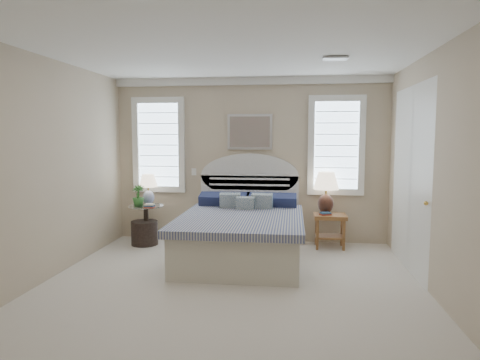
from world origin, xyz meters
name	(u,v)px	position (x,y,z in m)	size (l,w,h in m)	color
floor	(227,293)	(0.00, 0.00, 0.00)	(4.50, 5.00, 0.01)	beige
ceiling	(226,46)	(0.00, 0.00, 2.70)	(4.50, 5.00, 0.01)	white
wall_back	(250,160)	(0.00, 2.50, 1.35)	(4.50, 0.02, 2.70)	#BBA98C
wall_left	(33,171)	(-2.25, 0.00, 1.35)	(0.02, 5.00, 2.70)	#BBA98C
wall_right	(445,176)	(2.25, 0.00, 1.35)	(0.02, 5.00, 2.70)	#BBA98C
crown_molding	(250,81)	(0.00, 2.46, 2.64)	(4.50, 0.08, 0.12)	white
hvac_vent	(335,59)	(1.20, 0.80, 2.68)	(0.30, 0.20, 0.02)	#B2B2B2
switch_plate	(194,172)	(-0.95, 2.48, 1.15)	(0.08, 0.01, 0.12)	white
window_left	(159,145)	(-1.55, 2.48, 1.60)	(0.90, 0.06, 1.60)	#C7E4FD
window_right	(336,145)	(1.40, 2.48, 1.60)	(0.90, 0.06, 1.60)	#C7E4FD
painting	(250,132)	(0.00, 2.46, 1.82)	(0.74, 0.04, 0.58)	silver
closet_door	(410,179)	(2.23, 1.20, 1.20)	(0.02, 1.80, 2.40)	white
bed	(243,231)	(0.00, 1.46, 0.39)	(1.72, 2.28, 1.47)	beige
side_table_left	(146,220)	(-1.65, 2.05, 0.39)	(0.56, 0.56, 0.63)	black
nightstand_right	(330,224)	(1.30, 2.15, 0.39)	(0.50, 0.40, 0.53)	brown
floor_pot	(145,233)	(-1.66, 1.98, 0.19)	(0.42, 0.42, 0.39)	black
lamp_left	(148,186)	(-1.64, 2.17, 0.94)	(0.32, 0.32, 0.50)	silver
lamp_right	(326,188)	(1.24, 2.28, 0.93)	(0.50, 0.50, 0.66)	black
potted_plant	(138,196)	(-1.74, 1.95, 0.80)	(0.19, 0.19, 0.34)	#316E2C
books_left	(149,206)	(-1.51, 1.83, 0.66)	(0.17, 0.13, 0.06)	maroon
books_right	(325,214)	(1.22, 2.09, 0.55)	(0.19, 0.17, 0.04)	maroon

